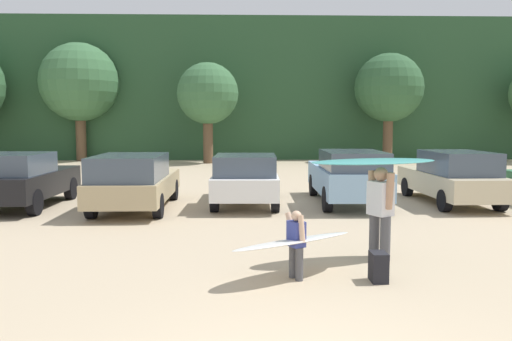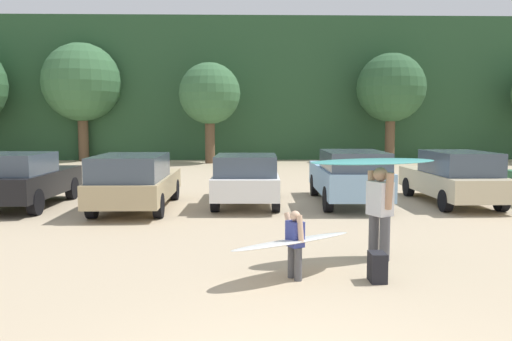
{
  "view_description": "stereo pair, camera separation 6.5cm",
  "coord_description": "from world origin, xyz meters",
  "views": [
    {
      "loc": [
        -0.59,
        -4.2,
        2.43
      ],
      "look_at": [
        -0.26,
        6.97,
        1.37
      ],
      "focal_mm": 36.47,
      "sensor_mm": 36.0,
      "label": 1
    },
    {
      "loc": [
        -0.53,
        -4.21,
        2.43
      ],
      "look_at": [
        -0.26,
        6.97,
        1.37
      ],
      "focal_mm": 36.47,
      "sensor_mm": 36.0,
      "label": 2
    }
  ],
  "objects": [
    {
      "name": "backpack_dropped",
      "position": [
        1.5,
        3.46,
        0.22
      ],
      "size": [
        0.24,
        0.34,
        0.45
      ],
      "color": "black",
      "rests_on": "ground_plane"
    },
    {
      "name": "tree_center",
      "position": [
        -10.41,
        28.12,
        4.78
      ],
      "size": [
        4.77,
        4.77,
        7.2
      ],
      "color": "brown",
      "rests_on": "ground_plane"
    },
    {
      "name": "tree_center_right",
      "position": [
        -2.48,
        26.09,
        3.99
      ],
      "size": [
        3.55,
        3.55,
        5.82
      ],
      "color": "brown",
      "rests_on": "ground_plane"
    },
    {
      "name": "person_child",
      "position": [
        0.26,
        3.62,
        0.6
      ],
      "size": [
        0.32,
        0.49,
        1.07
      ],
      "rotation": [
        0.0,
        0.0,
        3.62
      ],
      "color": "#4C4C51",
      "rests_on": "ground_plane"
    },
    {
      "name": "parked_car_white",
      "position": [
        -0.44,
        10.82,
        0.78
      ],
      "size": [
        1.95,
        4.4,
        1.5
      ],
      "rotation": [
        0.0,
        0.0,
        1.54
      ],
      "color": "white",
      "rests_on": "ground_plane"
    },
    {
      "name": "person_adult",
      "position": [
        1.87,
        4.78,
        0.92
      ],
      "size": [
        0.45,
        0.6,
        1.63
      ],
      "rotation": [
        0.0,
        0.0,
        3.62
      ],
      "color": "#4C4C51",
      "rests_on": "ground_plane"
    },
    {
      "name": "parked_car_sky_blue",
      "position": [
        2.54,
        10.84,
        0.85
      ],
      "size": [
        1.85,
        4.8,
        1.61
      ],
      "rotation": [
        0.0,
        0.0,
        1.55
      ],
      "color": "#84ADD1",
      "rests_on": "ground_plane"
    },
    {
      "name": "parked_car_tan",
      "position": [
        -3.51,
        10.02,
        0.81
      ],
      "size": [
        1.89,
        4.69,
        1.55
      ],
      "rotation": [
        0.0,
        0.0,
        1.57
      ],
      "color": "tan",
      "rests_on": "ground_plane"
    },
    {
      "name": "tree_ridge_back",
      "position": [
        8.26,
        26.81,
        4.39
      ],
      "size": [
        4.08,
        4.08,
        6.47
      ],
      "color": "brown",
      "rests_on": "ground_plane"
    },
    {
      "name": "parked_car_champagne",
      "position": [
        5.65,
        10.83,
        0.8
      ],
      "size": [
        1.82,
        4.56,
        1.57
      ],
      "rotation": [
        0.0,
        0.0,
        1.59
      ],
      "color": "beige",
      "rests_on": "ground_plane"
    },
    {
      "name": "surfboard_white",
      "position": [
        0.23,
        3.72,
        0.57
      ],
      "size": [
        2.24,
        1.78,
        0.18
      ],
      "rotation": [
        0.0,
        0.0,
        3.73
      ],
      "color": "white"
    },
    {
      "name": "hillside_ridge",
      "position": [
        0.0,
        34.62,
        4.49
      ],
      "size": [
        108.0,
        12.0,
        8.99
      ],
      "primitive_type": "cube",
      "color": "#284C2D",
      "rests_on": "ground_plane"
    },
    {
      "name": "surfboard_teal",
      "position": [
        1.75,
        4.75,
        1.73
      ],
      "size": [
        2.48,
        1.27,
        0.11
      ],
      "rotation": [
        0.0,
        0.0,
        3.41
      ],
      "color": "teal"
    },
    {
      "name": "parked_car_black",
      "position": [
        -6.76,
        10.47,
        0.82
      ],
      "size": [
        1.94,
        4.28,
        1.57
      ],
      "rotation": [
        0.0,
        0.0,
        1.56
      ],
      "color": "black",
      "rests_on": "ground_plane"
    }
  ]
}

